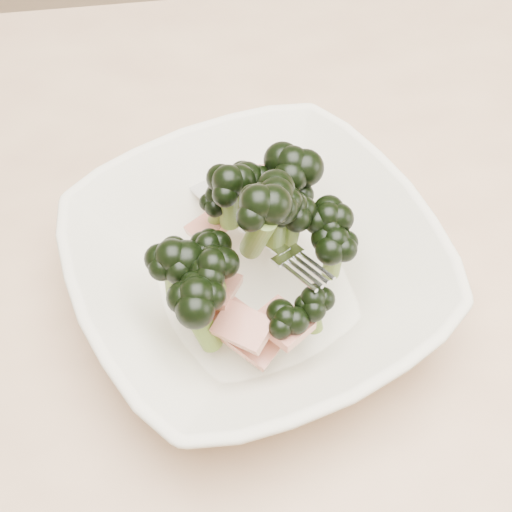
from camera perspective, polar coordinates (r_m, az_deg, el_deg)
The scene contains 2 objects.
dining_table at distance 0.64m, azimuth 9.58°, elevation -8.37°, with size 1.20×0.80×0.75m.
broccoli_dish at distance 0.51m, azimuth -0.03°, elevation -0.64°, with size 0.33×0.33×0.14m.
Camera 1 is at (-0.14, -0.27, 1.21)m, focal length 50.00 mm.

